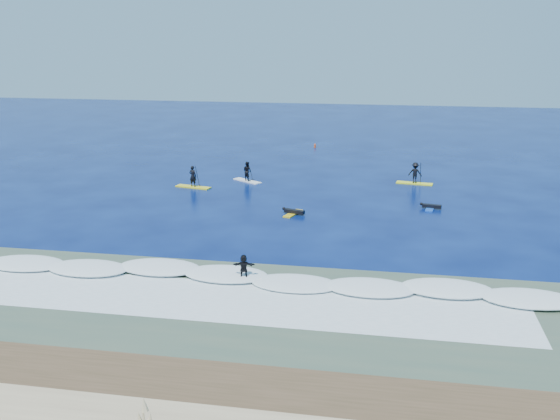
% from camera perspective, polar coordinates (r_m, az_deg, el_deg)
% --- Properties ---
extents(ground, '(160.00, 160.00, 0.00)m').
position_cam_1_polar(ground, '(44.38, -2.96, -1.36)').
color(ground, '#030D3E').
rests_on(ground, ground).
extents(wet_sand_strip, '(90.00, 5.00, 0.08)m').
position_cam_1_polar(wet_sand_strip, '(25.63, -14.21, -15.46)').
color(wet_sand_strip, '#473721').
rests_on(wet_sand_strip, ground).
extents(shallow_water, '(90.00, 13.00, 0.01)m').
position_cam_1_polar(shallow_water, '(31.77, -8.70, -8.70)').
color(shallow_water, '#3B5141').
rests_on(shallow_water, ground).
extents(breaking_wave, '(40.00, 6.00, 0.30)m').
position_cam_1_polar(breaking_wave, '(35.27, -6.63, -6.08)').
color(breaking_wave, white).
rests_on(breaking_wave, ground).
extents(whitewater, '(34.00, 5.00, 0.02)m').
position_cam_1_polar(whitewater, '(32.64, -8.13, -8.00)').
color(whitewater, silver).
rests_on(whitewater, ground).
extents(sup_paddler_left, '(3.32, 1.49, 2.26)m').
position_cam_1_polar(sup_paddler_left, '(55.44, -7.96, 2.76)').
color(sup_paddler_left, yellow).
rests_on(sup_paddler_left, ground).
extents(sup_paddler_center, '(2.96, 2.34, 2.14)m').
position_cam_1_polar(sup_paddler_center, '(57.21, -3.00, 3.40)').
color(sup_paddler_center, white).
rests_on(sup_paddler_center, ground).
extents(sup_paddler_right, '(3.33, 1.33, 2.27)m').
position_cam_1_polar(sup_paddler_right, '(57.52, 12.25, 3.21)').
color(sup_paddler_right, '#F4FB1B').
rests_on(sup_paddler_right, ground).
extents(prone_paddler_near, '(1.78, 2.35, 0.48)m').
position_cam_1_polar(prone_paddler_near, '(46.85, 1.22, -0.20)').
color(prone_paddler_near, gold).
rests_on(prone_paddler_near, ground).
extents(prone_paddler_far, '(1.67, 2.16, 0.44)m').
position_cam_1_polar(prone_paddler_far, '(49.72, 13.61, 0.28)').
color(prone_paddler_far, blue).
rests_on(prone_paddler_far, ground).
extents(wave_surfer, '(2.02, 0.82, 1.42)m').
position_cam_1_polar(wave_surfer, '(34.12, -3.33, -5.31)').
color(wave_surfer, white).
rests_on(wave_surfer, breaking_wave).
extents(marker_buoy, '(0.24, 0.24, 0.57)m').
position_cam_1_polar(marker_buoy, '(74.59, 3.22, 5.89)').
color(marker_buoy, '#DF4713').
rests_on(marker_buoy, ground).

